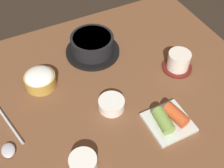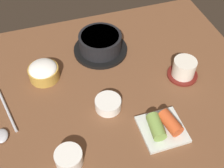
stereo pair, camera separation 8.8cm
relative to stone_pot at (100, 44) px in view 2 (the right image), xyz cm
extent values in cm
cube|color=brown|center=(-3.71, -16.82, -4.41)|extent=(100.00, 76.00, 2.00)
cylinder|color=black|center=(0.00, 0.00, -2.81)|extent=(18.98, 18.98, 1.20)
cylinder|color=black|center=(0.00, 0.00, 0.69)|extent=(14.90, 14.90, 5.79)
cylinder|color=#D15619|center=(0.00, 0.00, 3.28)|extent=(13.11, 13.11, 0.60)
cylinder|color=#B78C38|center=(-20.97, -6.78, -1.38)|extent=(9.79, 9.79, 4.07)
ellipsoid|color=white|center=(-20.97, -6.78, 0.66)|extent=(9.01, 9.01, 3.43)
cylinder|color=maroon|center=(22.28, -19.82, -3.01)|extent=(9.93, 9.93, 0.80)
cylinder|color=silver|center=(22.28, -19.82, 0.28)|extent=(7.38, 7.38, 5.78)
cylinder|color=#C6D18C|center=(22.28, -19.82, 2.87)|extent=(6.27, 6.27, 0.40)
cylinder|color=white|center=(-4.85, -24.84, -1.76)|extent=(7.83, 7.83, 3.30)
cylinder|color=#B73323|center=(-4.85, -24.84, -0.41)|extent=(6.42, 6.42, 0.50)
cube|color=silver|center=(7.24, -37.15, -2.91)|extent=(12.17, 12.17, 1.00)
cylinder|color=#7A9E47|center=(5.11, -37.15, -0.54)|extent=(4.39, 7.61, 3.75)
cylinder|color=#C64C23|center=(9.37, -37.15, -0.54)|extent=(5.08, 7.88, 3.75)
cylinder|color=white|center=(-19.56, -38.47, -1.50)|extent=(7.24, 7.24, 3.82)
cylinder|color=#B73323|center=(-19.56, -38.47, 0.11)|extent=(5.94, 5.94, 0.50)
cylinder|color=#B7B7BC|center=(-33.83, -17.22, -3.01)|extent=(4.81, 17.24, 0.80)
ellipsoid|color=#B7B7BC|center=(-35.85, -25.74, -2.69)|extent=(3.60, 4.68, 1.26)
camera|label=1|loc=(-27.63, -71.09, 66.00)|focal=46.08mm
camera|label=2|loc=(-19.45, -74.40, 66.00)|focal=46.08mm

